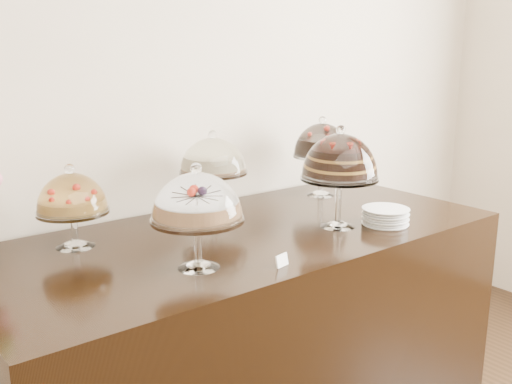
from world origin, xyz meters
TOP-DOWN VIEW (x-y plane):
  - wall_back at (0.00, 3.00)m, footprint 5.00×0.04m
  - display_counter at (0.18, 2.45)m, footprint 2.20×1.00m
  - cake_stand_sugar_sponge at (-0.21, 2.22)m, footprint 0.32×0.32m
  - cake_stand_choco_layer at (0.53, 2.27)m, footprint 0.33×0.33m
  - cake_stand_cheesecake at (0.22, 2.77)m, footprint 0.31×0.31m
  - cake_stand_dark_choco at (0.87, 2.72)m, footprint 0.30×0.30m
  - cake_stand_fruit_tart at (-0.47, 2.71)m, footprint 0.27×0.27m
  - plate_stack at (0.71, 2.16)m, footprint 0.20×0.20m
  - price_card_left at (0.03, 2.05)m, footprint 0.06×0.03m

SIDE VIEW (x-z plane):
  - display_counter at x=0.18m, z-range 0.00..0.90m
  - price_card_left at x=0.03m, z-range 0.90..0.94m
  - plate_stack at x=0.71m, z-range 0.90..0.97m
  - cake_stand_fruit_tart at x=-0.47m, z-range 0.93..1.26m
  - cake_stand_sugar_sponge at x=-0.21m, z-range 0.95..1.32m
  - cake_stand_cheesecake at x=0.22m, z-range 0.96..1.36m
  - cake_stand_dark_choco at x=0.87m, z-range 0.97..1.38m
  - cake_stand_choco_layer at x=0.53m, z-range 0.97..1.41m
  - wall_back at x=0.00m, z-range 0.00..3.00m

